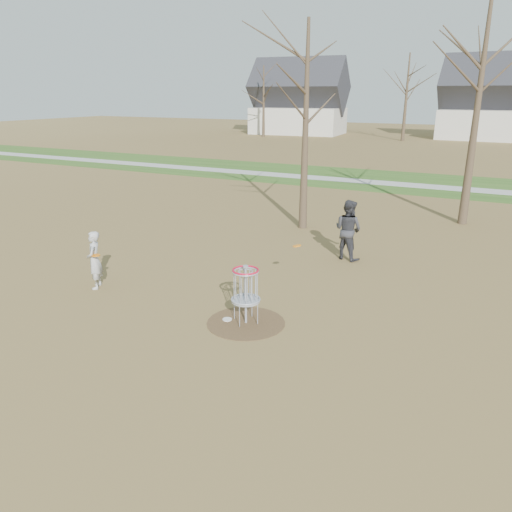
% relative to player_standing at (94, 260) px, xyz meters
% --- Properties ---
extents(ground, '(160.00, 160.00, 0.00)m').
position_rel_player_standing_xyz_m(ground, '(4.61, -0.11, -0.78)').
color(ground, brown).
rests_on(ground, ground).
extents(green_band, '(160.00, 8.00, 0.01)m').
position_rel_player_standing_xyz_m(green_band, '(4.61, 20.89, -0.78)').
color(green_band, '#2D5119').
rests_on(green_band, ground).
extents(footpath, '(160.00, 1.50, 0.01)m').
position_rel_player_standing_xyz_m(footpath, '(4.61, 19.89, -0.77)').
color(footpath, '#9E9E99').
rests_on(footpath, green_band).
extents(dirt_circle, '(1.80, 1.80, 0.01)m').
position_rel_player_standing_xyz_m(dirt_circle, '(4.61, -0.11, -0.78)').
color(dirt_circle, '#47331E').
rests_on(dirt_circle, ground).
extents(player_standing, '(0.62, 0.68, 1.57)m').
position_rel_player_standing_xyz_m(player_standing, '(0.00, 0.00, 0.00)').
color(player_standing, '#B3B3B3').
rests_on(player_standing, ground).
extents(player_throwing, '(1.10, 0.97, 1.90)m').
position_rel_player_standing_xyz_m(player_throwing, '(5.28, 5.44, 0.17)').
color(player_throwing, '#313236').
rests_on(player_throwing, ground).
extents(disc_grounded, '(0.22, 0.22, 0.02)m').
position_rel_player_standing_xyz_m(disc_grounded, '(4.16, -0.18, -0.76)').
color(disc_grounded, silver).
rests_on(disc_grounded, dirt_circle).
extents(discs_in_play, '(4.85, 2.69, 0.27)m').
position_rel_player_standing_xyz_m(discs_in_play, '(2.63, 1.15, 0.33)').
color(discs_in_play, orange).
rests_on(discs_in_play, ground).
extents(disc_golf_basket, '(0.64, 0.64, 1.35)m').
position_rel_player_standing_xyz_m(disc_golf_basket, '(4.61, -0.11, 0.13)').
color(disc_golf_basket, '#9EA3AD').
rests_on(disc_golf_basket, ground).
extents(bare_trees, '(52.62, 44.98, 9.00)m').
position_rel_player_standing_xyz_m(bare_trees, '(6.39, 35.68, 4.56)').
color(bare_trees, '#382B1E').
rests_on(bare_trees, ground).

